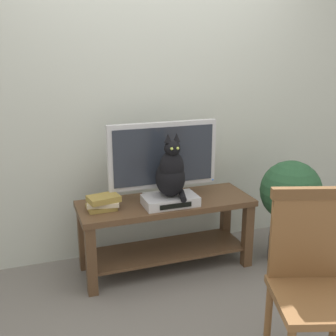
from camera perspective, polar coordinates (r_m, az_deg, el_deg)
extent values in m
plane|color=slate|center=(3.02, 3.70, -17.84)|extent=(12.00, 12.00, 0.00)
cube|color=#B7BCB2|center=(3.44, -2.44, 11.35)|extent=(7.00, 0.12, 2.80)
cube|color=#513823|center=(3.21, -0.30, -4.84)|extent=(1.33, 0.48, 0.04)
cube|color=#513823|center=(3.03, -10.36, -12.32)|extent=(0.07, 0.07, 0.51)
cube|color=#513823|center=(3.41, 10.71, -8.98)|extent=(0.07, 0.07, 0.51)
cube|color=#513823|center=(3.36, -11.44, -9.36)|extent=(0.07, 0.07, 0.51)
cube|color=#513823|center=(3.71, 7.79, -6.70)|extent=(0.07, 0.07, 0.51)
cube|color=#513823|center=(3.37, -0.29, -11.04)|extent=(1.23, 0.40, 0.02)
cube|color=#B7B7BC|center=(3.26, -0.67, -3.85)|extent=(0.28, 0.20, 0.03)
cube|color=#B7B7BC|center=(3.24, -0.67, -3.04)|extent=(0.06, 0.04, 0.07)
cube|color=#B7B7BC|center=(3.16, -0.69, 1.80)|extent=(0.84, 0.05, 0.50)
cube|color=#232833|center=(3.13, -0.52, 1.68)|extent=(0.78, 0.01, 0.43)
sphere|color=#2672F2|center=(3.34, 6.08, -1.60)|extent=(0.01, 0.01, 0.01)
cube|color=#BCBCC1|center=(3.11, 0.31, -4.43)|extent=(0.40, 0.23, 0.07)
cube|color=black|center=(3.01, 1.06, -5.16)|extent=(0.24, 0.01, 0.04)
ellipsoid|color=black|center=(3.05, 0.31, -1.38)|extent=(0.21, 0.22, 0.28)
ellipsoid|color=black|center=(3.00, 0.50, 0.05)|extent=(0.18, 0.15, 0.25)
sphere|color=black|center=(2.96, 0.58, 2.71)|extent=(0.12, 0.12, 0.12)
cone|color=black|center=(2.93, 0.00, 4.10)|extent=(0.05, 0.05, 0.06)
cone|color=black|center=(2.95, 1.17, 4.18)|extent=(0.05, 0.05, 0.06)
sphere|color=#B2C64C|center=(2.90, 0.51, 2.61)|extent=(0.02, 0.02, 0.02)
sphere|color=#B2C64C|center=(2.91, 1.37, 2.69)|extent=(0.02, 0.02, 0.02)
cylinder|color=black|center=(3.04, 1.96, -3.76)|extent=(0.09, 0.19, 0.04)
cylinder|color=brown|center=(2.57, 13.42, -19.22)|extent=(0.04, 0.04, 0.44)
cylinder|color=brown|center=(2.68, 21.64, -18.29)|extent=(0.04, 0.04, 0.44)
cube|color=brown|center=(2.34, 19.69, -16.49)|extent=(0.55, 0.55, 0.04)
cube|color=brown|center=(2.38, 18.62, -8.36)|extent=(0.41, 0.16, 0.51)
cube|color=brown|center=(2.30, 19.12, -3.24)|extent=(0.43, 0.18, 0.06)
cube|color=olive|center=(3.08, -9.01, -5.24)|extent=(0.21, 0.17, 0.03)
cube|color=beige|center=(3.07, -8.79, -4.71)|extent=(0.25, 0.19, 0.03)
cube|color=olive|center=(3.05, -8.72, -4.13)|extent=(0.24, 0.18, 0.04)
cylinder|color=#47474C|center=(3.61, 15.68, -10.35)|extent=(0.29, 0.29, 0.22)
cylinder|color=#332319|center=(3.57, 15.81, -8.88)|extent=(0.26, 0.26, 0.02)
cylinder|color=#4C3823|center=(3.53, 15.94, -7.37)|extent=(0.04, 0.04, 0.19)
sphere|color=#234C2D|center=(3.43, 16.30, -3.00)|extent=(0.48, 0.48, 0.48)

